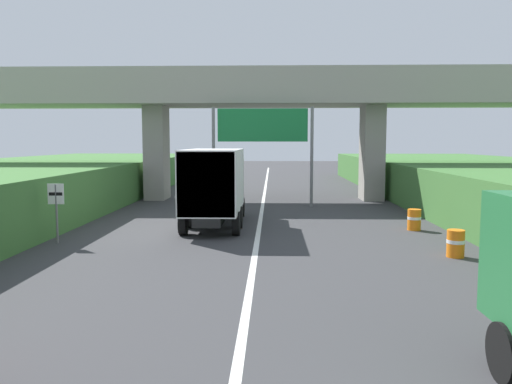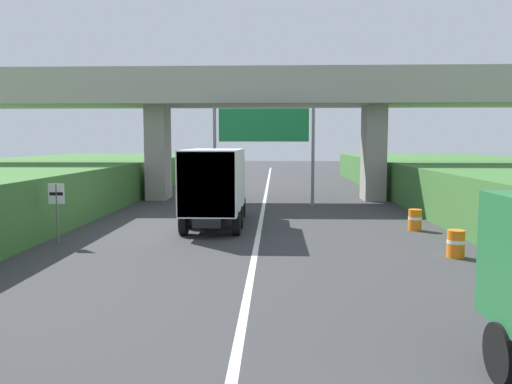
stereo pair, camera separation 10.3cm
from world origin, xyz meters
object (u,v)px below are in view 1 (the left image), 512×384
(overhead_highway_sign, at_px, (263,132))
(construction_barrel_2, at_px, (456,243))
(construction_barrel_3, at_px, (414,219))
(speed_limit_sign, at_px, (56,204))
(truck_white, at_px, (216,183))

(overhead_highway_sign, distance_m, construction_barrel_2, 15.06)
(overhead_highway_sign, distance_m, construction_barrel_3, 11.00)
(speed_limit_sign, distance_m, truck_white, 6.85)
(overhead_highway_sign, height_order, truck_white, overhead_highway_sign)
(overhead_highway_sign, height_order, speed_limit_sign, overhead_highway_sign)
(construction_barrel_2, bearing_deg, overhead_highway_sign, 116.83)
(overhead_highway_sign, xyz_separation_m, construction_barrel_2, (6.57, -13.00, -3.84))
(overhead_highway_sign, bearing_deg, construction_barrel_2, -63.17)
(overhead_highway_sign, height_order, construction_barrel_3, overhead_highway_sign)
(construction_barrel_2, relative_size, construction_barrel_3, 1.00)
(truck_white, distance_m, construction_barrel_2, 10.49)
(overhead_highway_sign, distance_m, truck_white, 7.70)
(speed_limit_sign, bearing_deg, construction_barrel_2, -7.37)
(truck_white, xyz_separation_m, construction_barrel_3, (8.58, -0.83, -1.47))
(speed_limit_sign, distance_m, construction_barrel_3, 14.45)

